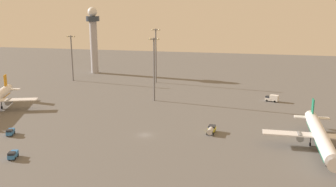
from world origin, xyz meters
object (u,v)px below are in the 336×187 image
Objects in this scene: maintenance_van at (13,155)px; apron_light_east at (72,55)px; apron_light_central at (156,53)px; airplane_near_gate at (320,136)px; apron_light_west at (154,66)px; cargo_loader at (10,132)px; catering_truck at (272,98)px; fuel_truck at (211,129)px; control_tower at (93,35)px.

maintenance_van is 109.87m from apron_light_east.
apron_light_east reaches higher than maintenance_van.
apron_light_east is 46.83m from apron_light_central.
apron_light_west is (-62.73, 46.36, 11.69)m from airplane_near_gate.
maintenance_van is 21.37m from cargo_loader.
apron_light_east is at bearing -96.27° from cargo_loader.
catering_truck is at bearing -25.90° from apron_light_central.
airplane_near_gate is 78.88m from apron_light_west.
airplane_near_gate is at bearing -36.47° from apron_light_west.
apron_light_west is at bearing -35.97° from airplane_near_gate.
fuel_truck is 1.06× the size of catering_truck.
apron_light_west is (24.63, 71.38, 14.77)m from maintenance_van.
catering_truck is 110.75m from maintenance_van.
airplane_near_gate is 34.63m from fuel_truck.
cargo_loader is (-12.21, 17.54, 0.00)m from maintenance_van.
maintenance_van is (-76.44, -80.14, -0.40)m from catering_truck.
maintenance_van is (26.84, -129.23, -21.75)m from control_tower.
airplane_near_gate is at bearing -49.94° from apron_light_central.
catering_truck reaches higher than cargo_loader.
catering_truck is at bearing 69.44° from fuel_truck.
catering_truck is at bearing -148.48° from maintenance_van.
airplane_near_gate is 6.77× the size of fuel_truck.
maintenance_van is at bearing 157.00° from catering_truck.
apron_light_central reaches higher than catering_truck.
catering_truck reaches higher than fuel_truck.
cargo_loader is 97.29m from apron_light_central.
airplane_near_gate is at bearing -34.22° from apron_light_east.
airplane_near_gate is 99.90m from cargo_loader.
catering_truck is 68.21m from apron_light_central.
cargo_loader is 0.18× the size of apron_light_east.
control_tower is at bearing -41.89° from airplane_near_gate.
apron_light_central is at bearing -113.46° from maintenance_van.
apron_light_west is at bearing 132.14° from fuel_truck.
cargo_loader is at bearing -161.87° from fuel_truck.
apron_light_central is (-70.80, 84.20, 12.19)m from airplane_near_gate.
apron_light_west is (51.47, -57.85, -6.98)m from control_tower.
airplane_near_gate is 1.50× the size of apron_light_central.
apron_light_central reaches higher than airplane_near_gate.
cargo_loader is 0.16× the size of apron_light_west.
catering_truck is 54.48m from apron_light_west.
catering_truck reaches higher than maintenance_van.
apron_light_central reaches higher than maintenance_van.
apron_light_west reaches higher than catering_truck.
cargo_loader is (-99.57, -7.47, -3.08)m from airplane_near_gate.
control_tower is at bearing 155.24° from apron_light_central.
airplane_near_gate is 9.72× the size of maintenance_van.
cargo_loader is at bearing -107.42° from apron_light_central.
apron_light_east is (-117.39, 79.85, 10.13)m from airplane_near_gate.
control_tower is 48.23m from apron_light_central.
apron_light_west is 0.97× the size of apron_light_central.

